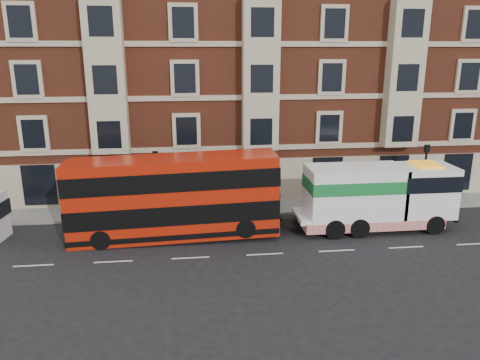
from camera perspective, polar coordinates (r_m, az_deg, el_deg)
name	(u,v)px	position (r m, az deg, el deg)	size (l,w,h in m)	color
ground	(265,254)	(25.57, 3.05, -9.03)	(120.00, 120.00, 0.00)	black
sidewalk	(247,208)	(32.43, 0.86, -3.39)	(90.00, 3.00, 0.15)	slate
victorian_terrace	(242,57)	(38.15, 0.19, 14.78)	(45.00, 12.00, 20.40)	brown
lamp_post_west	(156,179)	(30.23, -10.15, 0.09)	(0.35, 0.15, 4.35)	black
lamp_post_east	(425,171)	(34.14, 21.58, 1.02)	(0.35, 0.15, 4.35)	black
double_decker_bus	(174,196)	(27.06, -8.11, -1.95)	(11.91, 2.73, 4.82)	#B71D0A
tow_truck	(375,196)	(29.40, 16.14, -1.90)	(9.53, 2.82, 3.97)	white
pedestrian	(76,202)	(32.79, -19.37, -2.54)	(0.56, 0.37, 1.54)	black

